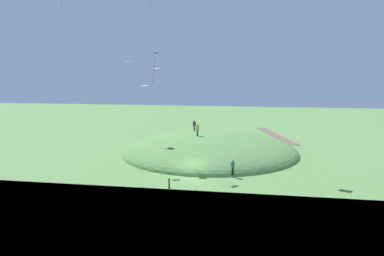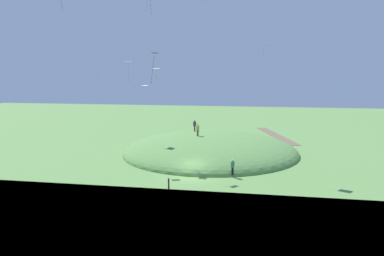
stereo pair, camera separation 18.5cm
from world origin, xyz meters
TOP-DOWN VIEW (x-y plane):
  - ground_plane at (0.00, 0.00)m, footprint 160.00×160.00m
  - grass_hill at (11.80, -0.49)m, footprint 24.02×22.63m
  - dirt_path at (26.74, -9.51)m, footprint 17.31×6.48m
  - person_on_hilltop at (10.53, 1.02)m, footprint 0.48×0.48m
  - person_walking_path at (0.49, -4.13)m, footprint 0.44×0.44m
  - person_near_shore at (14.77, 2.14)m, footprint 0.58×0.58m
  - kite_2 at (4.20, 4.64)m, footprint 0.66×0.87m
  - kite_3 at (3.41, 7.51)m, footprint 0.78×0.91m
  - kite_5 at (-11.02, 0.56)m, footprint 0.75×0.74m
  - kite_6 at (7.84, 7.08)m, footprint 1.03×1.13m
  - kite_7 at (5.24, 5.53)m, footprint 1.01×0.97m
  - kite_8 at (3.36, -7.07)m, footprint 1.16×1.32m
  - kite_10 at (-0.18, 9.54)m, footprint 0.74×0.78m
  - mooring_post at (-4.55, 1.19)m, footprint 0.14×0.14m

SIDE VIEW (x-z plane):
  - ground_plane at x=0.00m, z-range 0.00..0.00m
  - grass_hill at x=11.80m, z-range -2.38..2.38m
  - dirt_path at x=26.74m, z-range 0.00..0.04m
  - mooring_post at x=-4.55m, z-range 0.00..1.06m
  - person_walking_path at x=0.49m, z-range 0.44..2.03m
  - person_near_shore at x=14.77m, z-range 2.43..4.01m
  - person_on_hilltop at x=10.53m, z-range 2.54..4.13m
  - kite_6 at x=7.84m, z-range 7.55..9.74m
  - kite_10 at x=-0.18m, z-range 9.85..10.95m
  - kite_2 at x=4.20m, z-range 10.14..11.30m
  - kite_3 at x=3.41m, z-range 10.21..12.39m
  - kite_5 at x=-11.02m, z-range 10.31..12.46m
  - kite_8 at x=3.36m, z-range 12.08..13.91m
  - kite_7 at x=5.24m, z-range 17.45..18.94m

